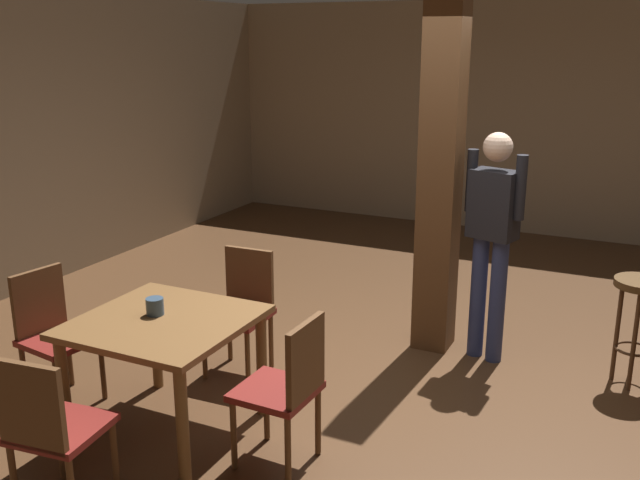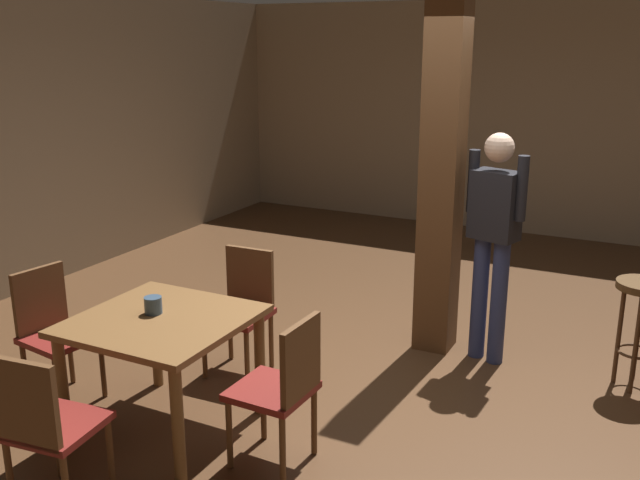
{
  "view_description": "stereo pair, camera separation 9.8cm",
  "coord_description": "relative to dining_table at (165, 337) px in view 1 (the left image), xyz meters",
  "views": [
    {
      "loc": [
        1.43,
        -4.43,
        2.36
      ],
      "look_at": [
        -0.65,
        -0.12,
        1.0
      ],
      "focal_mm": 40.0,
      "sensor_mm": 36.0,
      "label": 1
    },
    {
      "loc": [
        1.51,
        -4.38,
        2.36
      ],
      "look_at": [
        -0.65,
        -0.12,
        1.0
      ],
      "focal_mm": 40.0,
      "sensor_mm": 36.0,
      "label": 2
    }
  ],
  "objects": [
    {
      "name": "ground_plane",
      "position": [
        1.14,
        1.26,
        -0.62
      ],
      "size": [
        10.8,
        10.8,
        0.0
      ],
      "primitive_type": "plane",
      "color": "#4C301C"
    },
    {
      "name": "wall_back",
      "position": [
        1.14,
        5.76,
        0.78
      ],
      "size": [
        8.0,
        0.1,
        2.8
      ],
      "primitive_type": "cube",
      "color": "gray",
      "rests_on": "ground_plane"
    },
    {
      "name": "pillar",
      "position": [
        1.11,
        1.94,
        0.78
      ],
      "size": [
        0.28,
        0.28,
        2.8
      ],
      "primitive_type": "cube",
      "color": "brown",
      "rests_on": "ground_plane"
    },
    {
      "name": "dining_table",
      "position": [
        0.0,
        0.0,
        0.0
      ],
      "size": [
        0.99,
        0.99,
        0.74
      ],
      "color": "brown",
      "rests_on": "ground_plane"
    },
    {
      "name": "chair_west",
      "position": [
        -0.91,
        -0.02,
        -0.12
      ],
      "size": [
        0.48,
        0.48,
        0.89
      ],
      "color": "maroon",
      "rests_on": "ground_plane"
    },
    {
      "name": "chair_north",
      "position": [
        -0.02,
        0.91,
        -0.12
      ],
      "size": [
        0.44,
        0.44,
        0.89
      ],
      "color": "maroon",
      "rests_on": "ground_plane"
    },
    {
      "name": "chair_south",
      "position": [
        -0.0,
        -0.92,
        -0.12
      ],
      "size": [
        0.46,
        0.46,
        0.89
      ],
      "color": "maroon",
      "rests_on": "ground_plane"
    },
    {
      "name": "chair_east",
      "position": [
        0.85,
        -0.03,
        -0.12
      ],
      "size": [
        0.43,
        0.43,
        0.89
      ],
      "color": "maroon",
      "rests_on": "ground_plane"
    },
    {
      "name": "napkin_cup",
      "position": [
        -0.09,
        0.03,
        0.17
      ],
      "size": [
        0.11,
        0.11,
        0.1
      ],
      "primitive_type": "cylinder",
      "color": "#33475B",
      "rests_on": "dining_table"
    },
    {
      "name": "standing_person",
      "position": [
        1.53,
        1.88,
        0.38
      ],
      "size": [
        0.47,
        0.29,
        1.72
      ],
      "color": "black",
      "rests_on": "ground_plane"
    },
    {
      "name": "bar_stool_near",
      "position": [
        2.56,
        1.91,
        -0.04
      ],
      "size": [
        0.36,
        0.36,
        0.77
      ],
      "color": "#4C3319",
      "rests_on": "ground_plane"
    }
  ]
}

